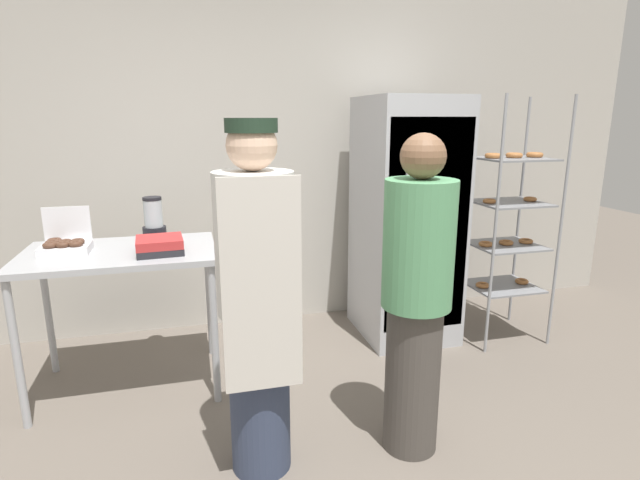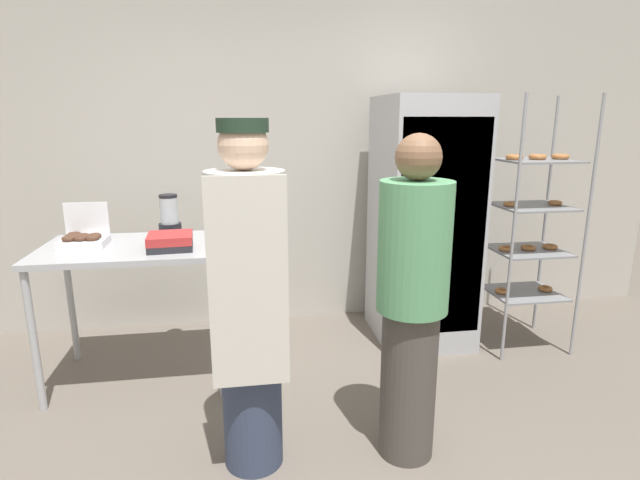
# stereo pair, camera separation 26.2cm
# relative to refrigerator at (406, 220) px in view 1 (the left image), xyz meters

# --- Properties ---
(back_wall) EXTENTS (6.40, 0.12, 3.04)m
(back_wall) POSITION_rel_refrigerator_xyz_m (-0.88, 0.60, 0.61)
(back_wall) COLOR #B7B2A8
(back_wall) RESTS_ON ground_plane
(refrigerator) EXTENTS (0.67, 0.78, 1.82)m
(refrigerator) POSITION_rel_refrigerator_xyz_m (0.00, 0.00, 0.00)
(refrigerator) COLOR #ADAFB5
(refrigerator) RESTS_ON ground_plane
(baking_rack) EXTENTS (0.56, 0.50, 1.83)m
(baking_rack) POSITION_rel_refrigerator_xyz_m (0.71, -0.26, 0.01)
(baking_rack) COLOR #93969B
(baking_rack) RESTS_ON ground_plane
(prep_counter) EXTENTS (1.12, 0.73, 0.90)m
(prep_counter) POSITION_rel_refrigerator_xyz_m (-2.01, -0.33, -0.12)
(prep_counter) COLOR #ADAFB5
(prep_counter) RESTS_ON ground_plane
(donut_box) EXTENTS (0.27, 0.22, 0.26)m
(donut_box) POSITION_rel_refrigerator_xyz_m (-2.31, -0.30, 0.03)
(donut_box) COLOR white
(donut_box) RESTS_ON prep_counter
(blender_pitcher) EXTENTS (0.15, 0.15, 0.28)m
(blender_pitcher) POSITION_rel_refrigerator_xyz_m (-1.82, -0.07, 0.11)
(blender_pitcher) COLOR black
(blender_pitcher) RESTS_ON prep_counter
(binder_stack) EXTENTS (0.28, 0.28, 0.09)m
(binder_stack) POSITION_rel_refrigerator_xyz_m (-1.77, -0.45, 0.03)
(binder_stack) COLOR #232328
(binder_stack) RESTS_ON prep_counter
(person_baker) EXTENTS (0.35, 0.37, 1.67)m
(person_baker) POSITION_rel_refrigerator_xyz_m (-1.32, -1.30, -0.04)
(person_baker) COLOR #333D56
(person_baker) RESTS_ON ground_plane
(person_customer) EXTENTS (0.34, 0.34, 1.61)m
(person_customer) POSITION_rel_refrigerator_xyz_m (-0.55, -1.34, -0.09)
(person_customer) COLOR #47423D
(person_customer) RESTS_ON ground_plane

